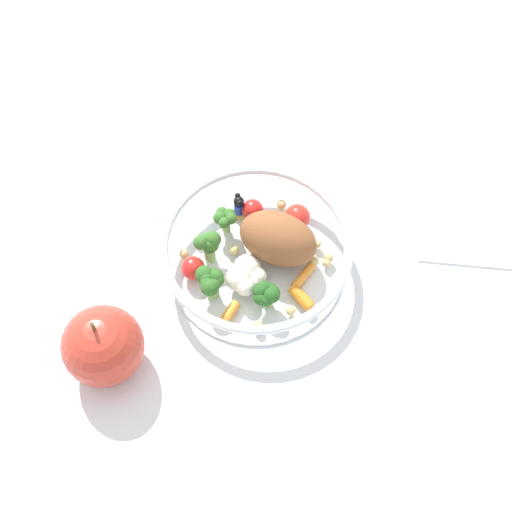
{
  "coord_description": "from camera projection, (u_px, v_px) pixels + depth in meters",
  "views": [
    {
      "loc": [
        0.36,
        0.03,
        0.66
      ],
      "look_at": [
        0.0,
        0.01,
        0.03
      ],
      "focal_mm": 47.59,
      "sensor_mm": 36.0,
      "label": 1
    }
  ],
  "objects": [
    {
      "name": "ground_plane",
      "position": [
        249.0,
        264.0,
        0.76
      ],
      "size": [
        2.4,
        2.4,
        0.0
      ],
      "primitive_type": "plane",
      "color": "white"
    },
    {
      "name": "loose_apple",
      "position": [
        103.0,
        346.0,
        0.66
      ],
      "size": [
        0.08,
        0.08,
        0.09
      ],
      "color": "#BC3828",
      "rests_on": "ground_plane"
    },
    {
      "name": "food_container",
      "position": [
        258.0,
        253.0,
        0.73
      ],
      "size": [
        0.21,
        0.21,
        0.07
      ],
      "color": "white",
      "rests_on": "ground_plane"
    },
    {
      "name": "folded_napkin",
      "position": [
        465.0,
        219.0,
        0.78
      ],
      "size": [
        0.13,
        0.11,
        0.01
      ],
      "primitive_type": "cube",
      "rotation": [
        0.0,
        0.0,
        -0.04
      ],
      "color": "white",
      "rests_on": "ground_plane"
    }
  ]
}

